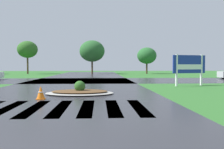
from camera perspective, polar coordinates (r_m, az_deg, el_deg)
The scene contains 7 objects.
asphalt_roadway at distance 13.45m, azimuth -10.57°, elevation -4.12°, with size 9.54×80.00×0.01m, color #2B2B30.
asphalt_cross_road at distance 23.60m, azimuth -7.26°, elevation -1.40°, with size 90.00×8.59×0.01m, color #2B2B30.
crosswalk_stripes at distance 8.75m, azimuth -14.79°, elevation -7.55°, with size 6.75×3.48×0.01m.
estate_billboard at distance 18.35m, azimuth 17.56°, elevation 2.00°, with size 2.63×0.87×2.24m.
median_island at distance 12.57m, azimuth -7.52°, elevation -3.99°, with size 3.45×2.28×0.68m.
traffic_cone at distance 11.00m, azimuth -16.27°, elevation -4.15°, with size 0.37×0.37×0.58m.
background_treeline at distance 42.64m, azimuth -14.52°, elevation 5.51°, with size 33.64×4.52×6.32m.
Camera 1 is at (1.79, -3.24, 1.47)m, focal length 39.22 mm.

